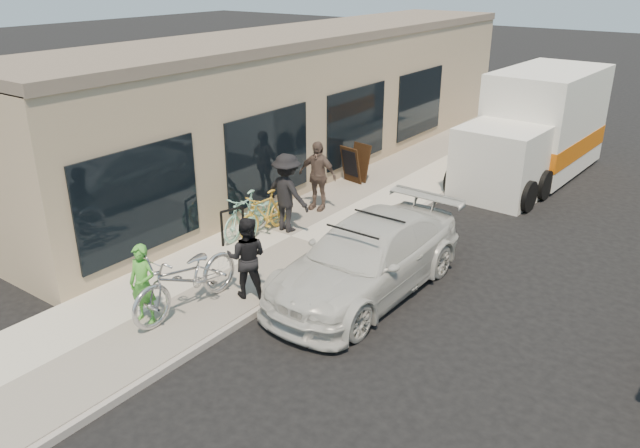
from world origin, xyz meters
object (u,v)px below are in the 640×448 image
Objects in this scene: woman_rider at (143,284)px; man_standing at (247,257)px; bike_rack at (232,222)px; sedan_silver at (406,240)px; bystander_a at (287,193)px; sedan_white at (367,258)px; moving_truck at (536,131)px; sandwich_board at (355,163)px; bystander_b at (317,176)px; tandem_bike at (187,278)px; cruiser_bike_a at (245,214)px; cruiser_bike_b at (263,214)px; cruiser_bike_c at (264,213)px.

man_standing reaches higher than woman_rider.
bike_rack is 0.30× the size of sedan_silver.
sedan_white is at bearing 162.05° from bystander_a.
bystander_a is (-3.11, -8.05, -0.31)m from moving_truck.
sandwich_board is (-0.17, 5.27, 0.04)m from bike_rack.
woman_rider reaches higher than sandwich_board.
moving_truck is (0.14, 9.27, 0.67)m from sedan_white.
bystander_a is at bearing -87.30° from bystander_b.
tandem_bike is at bearing -98.00° from moving_truck.
bystander_a reaches higher than bike_rack.
tandem_bike is 5.64m from bystander_b.
sandwich_board is 8.70m from woman_rider.
cruiser_bike_b is at bearing 50.73° from cruiser_bike_a.
sandwich_board is 4.42m from cruiser_bike_c.
tandem_bike is 1.44× the size of cruiser_bike_a.
sandwich_board is at bearing 83.21° from cruiser_bike_b.
sedan_white is at bearing 42.00° from woman_rider.
woman_rider reaches higher than tandem_bike.
woman_rider is (-2.42, -3.45, 0.16)m from sedan_white.
bystander_b reaches higher than woman_rider.
cruiser_bike_b is 0.95× the size of bystander_b.
moving_truck is 4.46× the size of woman_rider.
sedan_silver is at bearing -26.07° from bystander_b.
sandwich_board is at bearing 85.26° from woman_rider.
sandwich_board is 0.44× the size of tandem_bike.
woman_rider is 4.30m from cruiser_bike_c.
moving_truck is 2.67× the size of tandem_bike.
tandem_bike is at bearing -85.43° from bystander_b.
moving_truck is at bearing 65.67° from woman_rider.
bike_rack is at bearing 118.04° from tandem_bike.
tandem_bike is at bearing 33.04° from man_standing.
sandwich_board is 2.45m from bystander_b.
woman_rider reaches higher than bike_rack.
bystander_a is 1.05× the size of bystander_b.
sedan_silver is 1.59× the size of bystander_b.
sedan_white is at bearing -88.31° from moving_truck.
sedan_white is at bearing -47.71° from bystander_b.
cruiser_bike_c is at bearing -75.09° from sandwich_board.
woman_rider is at bearing -76.21° from cruiser_bike_c.
bystander_a is at bearing 102.68° from tandem_bike.
cruiser_bike_a is at bearing -131.45° from cruiser_bike_b.
sedan_silver is at bearing -166.64° from bystander_a.
bystander_b is at bearing -75.78° from bystander_a.
sedan_silver is 4.88m from tandem_bike.
bystander_b is at bearing 158.41° from sedan_silver.
man_standing reaches higher than bike_rack.
bystander_b reaches higher than man_standing.
cruiser_bike_a is at bearing 100.21° from bike_rack.
moving_truck is at bearing 56.86° from cruiser_bike_b.
sedan_silver is 1.96× the size of woman_rider.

